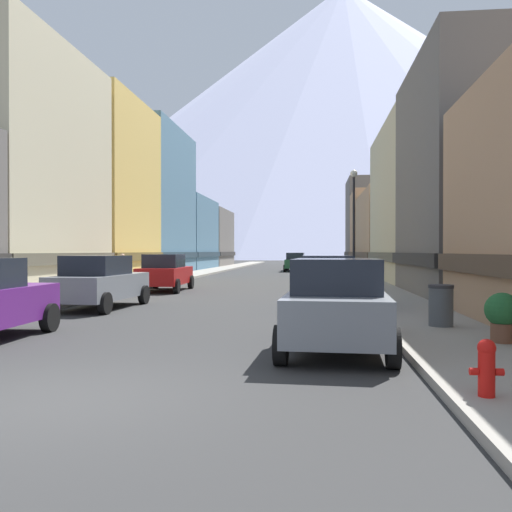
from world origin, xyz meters
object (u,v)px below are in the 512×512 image
Objects in this scene: car_right_1 at (328,283)px; fire_hydrant_near at (487,366)px; car_right_0 at (337,304)px; streetlamp_right at (354,210)px; car_left_1 at (99,282)px; car_driving_0 at (295,262)px; car_driving_1 at (296,261)px; trash_bin_right at (441,305)px; pedestrian_0 at (123,271)px; potted_plant_2 at (95,276)px; potted_plant_0 at (502,314)px; car_left_2 at (165,272)px.

fire_hydrant_near is (1.65, -10.88, -0.37)m from car_right_1.
car_right_0 is 17.17m from streetlamp_right.
car_left_1 is 1.02× the size of car_driving_0.
trash_bin_right is at bearing -83.42° from car_driving_1.
car_right_0 is at bearing -57.38° from pedestrian_0.
potted_plant_2 is at bearing -113.60° from pedestrian_0.
pedestrian_0 reaches higher than car_left_1.
streetlamp_right is at bearing 90.28° from fire_hydrant_near.
pedestrian_0 reaches higher than car_right_0.
pedestrian_0 is 12.05m from streetlamp_right.
fire_hydrant_near is at bearing -66.34° from car_right_0.
car_left_1 is 1.01× the size of car_right_1.
car_driving_0 reaches higher than potted_plant_2.
potted_plant_2 is at bearing 135.69° from potted_plant_0.
streetlamp_right reaches higher than trash_bin_right.
car_right_0 is at bearing -41.79° from car_left_1.
potted_plant_0 is (1.55, 4.09, 0.18)m from fire_hydrant_near.
car_driving_1 is 4.49× the size of trash_bin_right.
trash_bin_right is 2.32m from potted_plant_0.
car_right_0 is 4.14m from fire_hydrant_near.
potted_plant_0 is at bearing -82.36° from car_driving_0.
potted_plant_2 is 1.88m from pedestrian_0.
car_left_1 reaches higher than potted_plant_0.
car_left_2 reaches higher than potted_plant_2.
car_driving_1 is 29.12m from pedestrian_0.
potted_plant_0 is 0.17× the size of streetlamp_right.
car_driving_0 is at bearing 97.64° from potted_plant_0.
streetlamp_right reaches higher than car_right_1.
pedestrian_0 reaches higher than car_left_2.
streetlamp_right reaches higher than car_driving_0.
car_driving_0 is 24.26m from streetlamp_right.
fire_hydrant_near is 22.72m from pedestrian_0.
car_right_0 is 1.02× the size of car_driving_1.
potted_plant_2 is (-10.80, 6.88, -0.13)m from car_right_1.
car_left_1 is 7.87m from potted_plant_2.
pedestrian_0 is at bearing 121.00° from fire_hydrant_near.
potted_plant_2 is (-10.80, 13.98, -0.13)m from car_right_0.
car_left_2 is at bearing 129.62° from trash_bin_right.
trash_bin_right is at bearing -46.23° from pedestrian_0.
pedestrian_0 reaches higher than potted_plant_2.
car_driving_1 is at bearing 79.43° from car_left_2.
car_driving_0 is 4.49× the size of trash_bin_right.
streetlamp_right is at bearing 95.71° from potted_plant_0.
car_right_0 is (7.59, -14.81, 0.00)m from car_left_2.
car_right_0 reaches higher than trash_bin_right.
car_driving_0 reaches higher than trash_bin_right.
potted_plant_0 is at bearing -30.93° from car_left_1.
car_right_0 reaches higher than fire_hydrant_near.
car_driving_1 is (-2.20, 36.63, 0.00)m from car_right_1.
potted_plant_0 is 20.30m from pedestrian_0.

